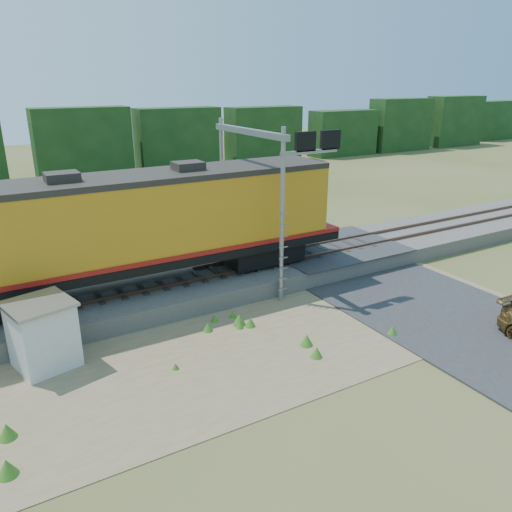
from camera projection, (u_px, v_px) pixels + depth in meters
ground at (284, 342)px, 18.66m from camera, size 140.00×140.00×0.00m
ballast at (215, 279)px, 23.42m from camera, size 70.00×5.00×0.80m
rails at (214, 270)px, 23.26m from camera, size 70.00×1.54×0.16m
dirt_shoulder at (231, 349)px, 18.12m from camera, size 26.00×8.00×0.03m
road at (405, 295)px, 22.54m from camera, size 7.00×66.00×0.86m
tree_line_north at (72, 147)px, 48.63m from camera, size 130.00×3.00×6.50m
weed_clumps at (197, 366)px, 17.09m from camera, size 15.00×6.20×0.56m
locomotive at (114, 228)px, 20.27m from camera, size 20.39×3.11×5.26m
shed at (43, 334)px, 16.74m from camera, size 2.42×2.42×2.36m
signal_gantry at (264, 167)px, 22.20m from camera, size 2.98×6.20×7.52m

